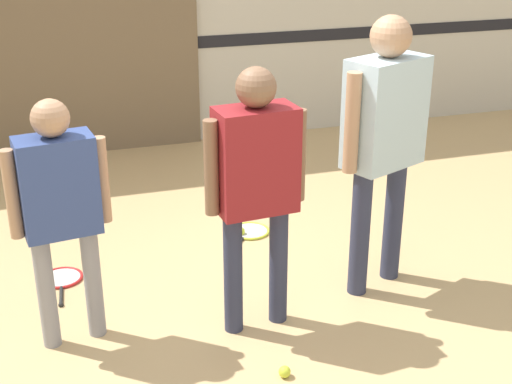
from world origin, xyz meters
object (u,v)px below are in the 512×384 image
at_px(tennis_ball_by_spare_racket, 241,231).
at_px(racket_spare_on_floor, 249,232).
at_px(person_student_left, 60,199).
at_px(person_instructor, 256,174).
at_px(racket_second_spare, 62,279).
at_px(person_student_right, 384,127).
at_px(tennis_ball_near_instructor, 285,372).

bearing_deg(tennis_ball_by_spare_racket, racket_spare_on_floor, 12.63).
bearing_deg(racket_spare_on_floor, person_student_left, -13.50).
relative_size(person_instructor, racket_second_spare, 3.02).
relative_size(person_student_right, tennis_ball_by_spare_racket, 26.76).
relative_size(person_student_left, tennis_ball_by_spare_racket, 21.88).
xyz_separation_m(person_student_left, person_student_right, (1.94, 0.07, 0.20)).
height_order(person_instructor, racket_spare_on_floor, person_instructor).
distance_m(person_student_right, tennis_ball_by_spare_racket, 1.56).
distance_m(person_instructor, tennis_ball_by_spare_racket, 1.53).
xyz_separation_m(racket_spare_on_floor, racket_second_spare, (-1.41, -0.32, 0.00)).
height_order(person_student_right, tennis_ball_by_spare_racket, person_student_right).
relative_size(person_instructor, tennis_ball_by_spare_racket, 23.87).
height_order(racket_spare_on_floor, tennis_ball_by_spare_racket, tennis_ball_by_spare_racket).
height_order(person_instructor, tennis_ball_by_spare_racket, person_instructor).
bearing_deg(person_student_right, person_instructor, -8.06).
height_order(person_student_left, tennis_ball_near_instructor, person_student_left).
relative_size(racket_second_spare, tennis_ball_near_instructor, 7.92).
bearing_deg(person_instructor, racket_second_spare, 135.98).
height_order(person_instructor, person_student_left, person_instructor).
height_order(person_instructor, person_student_right, person_student_right).
bearing_deg(person_instructor, person_student_right, 9.31).
distance_m(racket_spare_on_floor, tennis_ball_by_spare_racket, 0.08).
height_order(person_student_left, person_student_right, person_student_right).
bearing_deg(racket_second_spare, person_instructor, 54.87).
distance_m(racket_second_spare, tennis_ball_near_instructor, 1.79).
distance_m(person_student_left, person_student_right, 1.96).
distance_m(person_student_left, racket_spare_on_floor, 1.93).
xyz_separation_m(person_instructor, racket_spare_on_floor, (0.32, 1.20, -0.96)).
bearing_deg(tennis_ball_near_instructor, person_student_right, 40.63).
bearing_deg(person_student_right, racket_spare_on_floor, -82.00).
bearing_deg(person_student_right, tennis_ball_by_spare_racket, -78.47).
bearing_deg(tennis_ball_by_spare_racket, person_student_right, -55.86).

